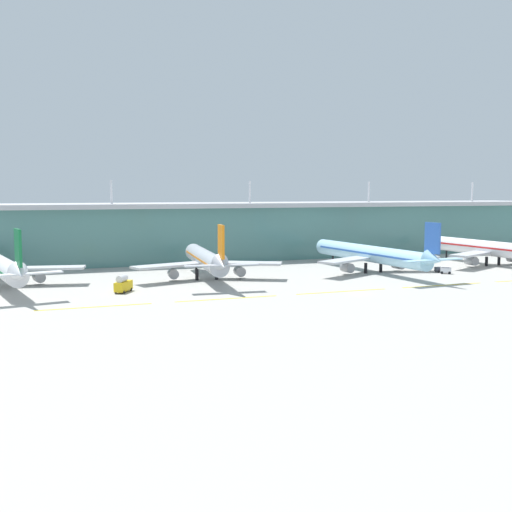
{
  "coord_description": "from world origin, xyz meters",
  "views": [
    {
      "loc": [
        -84.32,
        -148.02,
        28.23
      ],
      "look_at": [
        -15.65,
        40.66,
        7.0
      ],
      "focal_mm": 42.99,
      "sensor_mm": 36.0,
      "label": 1
    }
  ],
  "objects_px": {
    "airliner_far_middle": "(371,254)",
    "baggage_cart": "(446,270)",
    "airliner_farthest": "(490,249)",
    "fuel_truck": "(123,284)",
    "airliner_near_middle": "(206,259)",
    "pushback_tug": "(442,269)"
  },
  "relations": [
    {
      "from": "airliner_farthest",
      "to": "fuel_truck",
      "type": "distance_m",
      "value": 141.88
    },
    {
      "from": "airliner_far_middle",
      "to": "fuel_truck",
      "type": "distance_m",
      "value": 88.54
    },
    {
      "from": "airliner_near_middle",
      "to": "pushback_tug",
      "type": "xyz_separation_m",
      "value": [
        81.92,
        -12.03,
        -5.34
      ]
    },
    {
      "from": "baggage_cart",
      "to": "fuel_truck",
      "type": "bearing_deg",
      "value": -179.36
    },
    {
      "from": "airliner_near_middle",
      "to": "airliner_farthest",
      "type": "distance_m",
      "value": 112.25
    },
    {
      "from": "airliner_far_middle",
      "to": "pushback_tug",
      "type": "xyz_separation_m",
      "value": [
        23.21,
        -8.72,
        -5.36
      ]
    },
    {
      "from": "airliner_far_middle",
      "to": "airliner_farthest",
      "type": "bearing_deg",
      "value": 2.5
    },
    {
      "from": "baggage_cart",
      "to": "airliner_farthest",
      "type": "bearing_deg",
      "value": 24.98
    },
    {
      "from": "airliner_near_middle",
      "to": "airliner_farthest",
      "type": "height_order",
      "value": "same"
    },
    {
      "from": "airliner_farthest",
      "to": "pushback_tug",
      "type": "bearing_deg",
      "value": -159.97
    },
    {
      "from": "airliner_near_middle",
      "to": "airliner_farthest",
      "type": "relative_size",
      "value": 0.85
    },
    {
      "from": "fuel_truck",
      "to": "baggage_cart",
      "type": "relative_size",
      "value": 1.9
    },
    {
      "from": "fuel_truck",
      "to": "baggage_cart",
      "type": "distance_m",
      "value": 109.81
    },
    {
      "from": "fuel_truck",
      "to": "baggage_cart",
      "type": "bearing_deg",
      "value": 0.64
    },
    {
      "from": "fuel_truck",
      "to": "airliner_far_middle",
      "type": "bearing_deg",
      "value": 8.71
    },
    {
      "from": "fuel_truck",
      "to": "pushback_tug",
      "type": "relative_size",
      "value": 1.56
    },
    {
      "from": "airliner_far_middle",
      "to": "baggage_cart",
      "type": "height_order",
      "value": "airliner_far_middle"
    },
    {
      "from": "airliner_far_middle",
      "to": "airliner_farthest",
      "type": "xyz_separation_m",
      "value": [
        53.53,
        2.34,
        -0.0
      ]
    },
    {
      "from": "airliner_near_middle",
      "to": "pushback_tug",
      "type": "relative_size",
      "value": 12.3
    },
    {
      "from": "airliner_far_middle",
      "to": "pushback_tug",
      "type": "distance_m",
      "value": 25.36
    },
    {
      "from": "pushback_tug",
      "to": "airliner_farthest",
      "type": "bearing_deg",
      "value": 20.03
    },
    {
      "from": "pushback_tug",
      "to": "baggage_cart",
      "type": "relative_size",
      "value": 1.22
    }
  ]
}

